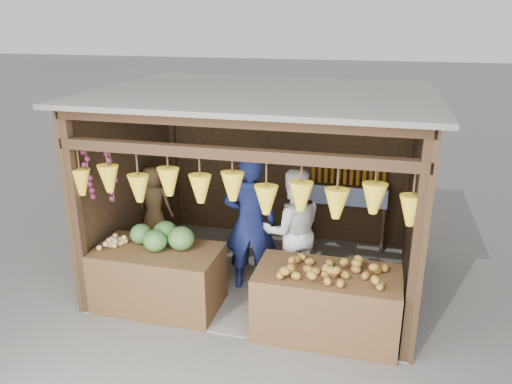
{
  "coord_description": "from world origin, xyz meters",
  "views": [
    {
      "loc": [
        1.5,
        -6.24,
        3.53
      ],
      "look_at": [
        -0.08,
        -0.1,
        1.32
      ],
      "focal_mm": 35.0,
      "sensor_mm": 36.0,
      "label": 1
    }
  ],
  "objects_px": {
    "counter_right": "(326,303)",
    "vendor_seated": "(154,203)",
    "woman_standing": "(292,231)",
    "counter_left": "(159,278)",
    "man_standing": "(250,223)"
  },
  "relations": [
    {
      "from": "counter_left",
      "to": "woman_standing",
      "type": "distance_m",
      "value": 1.84
    },
    {
      "from": "counter_right",
      "to": "vendor_seated",
      "type": "relative_size",
      "value": 1.43
    },
    {
      "from": "vendor_seated",
      "to": "man_standing",
      "type": "bearing_deg",
      "value": 167.61
    },
    {
      "from": "counter_left",
      "to": "counter_right",
      "type": "xyz_separation_m",
      "value": [
        2.15,
        -0.07,
        0.0
      ]
    },
    {
      "from": "counter_right",
      "to": "vendor_seated",
      "type": "distance_m",
      "value": 3.11
    },
    {
      "from": "counter_right",
      "to": "vendor_seated",
      "type": "bearing_deg",
      "value": 154.37
    },
    {
      "from": "counter_left",
      "to": "man_standing",
      "type": "distance_m",
      "value": 1.38
    },
    {
      "from": "counter_left",
      "to": "woman_standing",
      "type": "bearing_deg",
      "value": 28.64
    },
    {
      "from": "man_standing",
      "to": "counter_right",
      "type": "bearing_deg",
      "value": 136.58
    },
    {
      "from": "woman_standing",
      "to": "man_standing",
      "type": "bearing_deg",
      "value": -9.33
    },
    {
      "from": "counter_right",
      "to": "vendor_seated",
      "type": "xyz_separation_m",
      "value": [
        -2.77,
        1.33,
        0.5
      ]
    },
    {
      "from": "counter_left",
      "to": "woman_standing",
      "type": "xyz_separation_m",
      "value": [
        1.57,
        0.86,
        0.46
      ]
    },
    {
      "from": "counter_right",
      "to": "woman_standing",
      "type": "bearing_deg",
      "value": 122.21
    },
    {
      "from": "counter_left",
      "to": "vendor_seated",
      "type": "height_order",
      "value": "vendor_seated"
    },
    {
      "from": "woman_standing",
      "to": "vendor_seated",
      "type": "distance_m",
      "value": 2.23
    }
  ]
}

